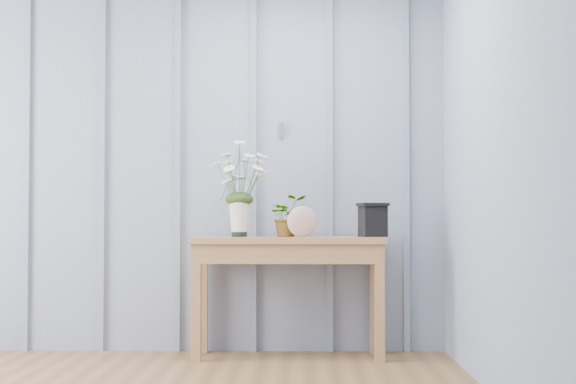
{
  "coord_description": "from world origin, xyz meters",
  "views": [
    {
      "loc": [
        1.09,
        -3.53,
        0.85
      ],
      "look_at": [
        0.98,
        1.94,
        1.03
      ],
      "focal_mm": 55.0,
      "sensor_mm": 36.0,
      "label": 1
    }
  ],
  "objects_px": {
    "sideboard": "(288,255)",
    "carved_box": "(373,219)",
    "daisy_vase": "(239,176)",
    "felt_disc_vessel": "(302,222)"
  },
  "relations": [
    {
      "from": "carved_box",
      "to": "daisy_vase",
      "type": "bearing_deg",
      "value": -178.6
    },
    {
      "from": "sideboard",
      "to": "carved_box",
      "type": "distance_m",
      "value": 0.58
    },
    {
      "from": "felt_disc_vessel",
      "to": "carved_box",
      "type": "relative_size",
      "value": 0.9
    },
    {
      "from": "carved_box",
      "to": "felt_disc_vessel",
      "type": "bearing_deg",
      "value": -172.14
    },
    {
      "from": "daisy_vase",
      "to": "carved_box",
      "type": "xyz_separation_m",
      "value": [
        0.84,
        0.02,
        -0.27
      ]
    },
    {
      "from": "carved_box",
      "to": "sideboard",
      "type": "bearing_deg",
      "value": -179.81
    },
    {
      "from": "daisy_vase",
      "to": "felt_disc_vessel",
      "type": "xyz_separation_m",
      "value": [
        0.39,
        -0.04,
        -0.29
      ]
    },
    {
      "from": "sideboard",
      "to": "carved_box",
      "type": "xyz_separation_m",
      "value": [
        0.53,
        0.0,
        0.22
      ]
    },
    {
      "from": "sideboard",
      "to": "carved_box",
      "type": "bearing_deg",
      "value": 0.19
    },
    {
      "from": "felt_disc_vessel",
      "to": "carved_box",
      "type": "distance_m",
      "value": 0.45
    }
  ]
}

